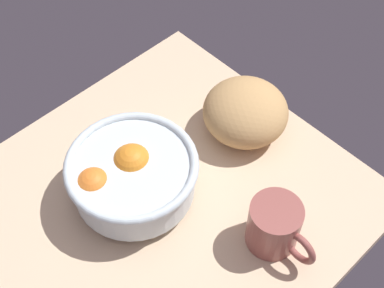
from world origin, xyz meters
The scene contains 4 objects.
ground_plane centered at (0.00, 0.00, -1.50)cm, with size 66.13×63.57×3.00cm, color beige.
fruit_bowl centered at (-3.29, 4.67, 6.18)cm, with size 23.32×23.32×10.88cm.
bread_loaf centered at (22.55, 1.16, 5.25)cm, with size 16.64×16.58×10.49cm, color tan.
mug centered at (8.00, -19.12, 4.78)cm, with size 8.93×13.42×9.56cm.
Camera 1 is at (-32.08, -40.90, 84.75)cm, focal length 50.56 mm.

